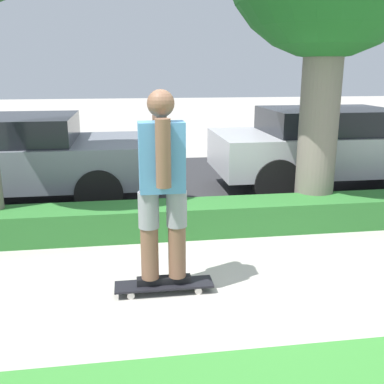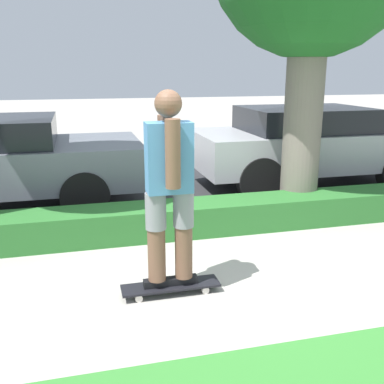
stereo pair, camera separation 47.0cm
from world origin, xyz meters
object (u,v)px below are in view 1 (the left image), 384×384
Objects in this scene: parked_car_front at (3,156)px; parked_car_middle at (331,146)px; skater_person at (162,185)px; skateboard at (164,285)px.

parked_car_middle reaches higher than parked_car_front.
skater_person is 0.44× the size of parked_car_middle.
skater_person is (0.00, 0.00, 0.99)m from skateboard.
skater_person is 0.38× the size of parked_car_front.
skateboard is 0.23× the size of parked_car_middle.
parked_car_middle is at bearing 46.50° from skateboard.
parked_car_middle is at bearing 46.50° from skater_person.
parked_car_front is 5.47m from parked_car_middle.
skater_person reaches higher than parked_car_middle.
skater_person reaches higher than parked_car_front.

